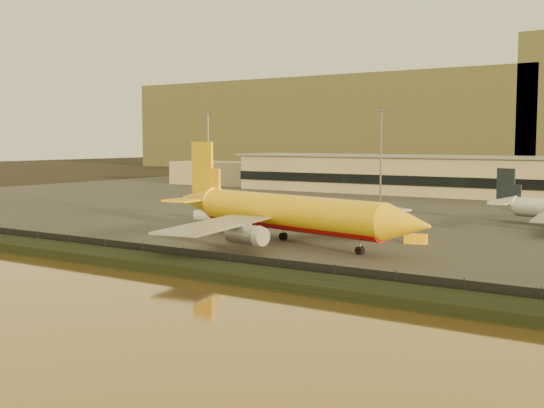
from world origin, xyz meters
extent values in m
plane|color=black|center=(0.00, 0.00, 0.00)|extent=(900.00, 900.00, 0.00)
cube|color=black|center=(0.00, -17.00, 0.70)|extent=(320.00, 7.00, 1.40)
cube|color=#2D2D2D|center=(0.00, 95.00, 0.10)|extent=(320.00, 220.00, 0.20)
cube|color=black|center=(0.00, -13.00, 1.30)|extent=(300.00, 0.05, 2.20)
cube|color=tan|center=(0.00, 125.00, 6.20)|extent=(160.00, 22.00, 12.00)
cube|color=black|center=(0.00, 113.80, 5.20)|extent=(160.00, 0.60, 3.00)
cube|color=gray|center=(0.00, 125.00, 12.50)|extent=(164.00, 24.00, 0.60)
cube|color=tan|center=(-95.00, 129.00, 4.70)|extent=(50.00, 18.00, 9.00)
cylinder|color=slate|center=(-60.00, 70.00, 12.70)|extent=(0.50, 0.50, 25.00)
cube|color=slate|center=(-60.00, 70.00, 25.40)|extent=(2.20, 2.20, 0.40)
cylinder|color=slate|center=(-10.00, 80.00, 12.70)|extent=(0.50, 0.50, 25.00)
cube|color=slate|center=(-10.00, 80.00, 25.40)|extent=(2.20, 2.20, 0.40)
cube|color=brown|center=(-140.00, 340.00, 27.50)|extent=(260.00, 160.00, 55.00)
cylinder|color=yellow|center=(4.63, 11.04, 5.62)|extent=(39.80, 14.26, 5.71)
cylinder|color=#B80A0B|center=(4.63, 11.04, 4.62)|extent=(38.46, 12.79, 4.45)
cone|color=yellow|center=(27.65, 5.85, 5.62)|extent=(8.75, 7.26, 5.71)
cone|color=yellow|center=(-19.46, 16.47, 6.05)|extent=(10.89, 7.74, 5.71)
cube|color=yellow|center=(-18.39, 16.23, 12.33)|extent=(5.99, 1.77, 9.99)
cube|color=yellow|center=(-16.06, 21.56, 6.48)|extent=(7.49, 7.46, 0.34)
cube|color=yellow|center=(-18.57, 10.42, 6.48)|extent=(5.97, 5.91, 0.34)
cube|color=gray|center=(6.90, 26.11, 4.62)|extent=(20.38, 24.68, 0.34)
cylinder|color=gray|center=(8.77, 21.89, 3.05)|extent=(7.11, 4.51, 3.14)
cube|color=gray|center=(0.22, -3.55, 4.62)|extent=(11.57, 25.61, 0.34)
cylinder|color=gray|center=(3.71, -0.54, 3.05)|extent=(7.11, 4.51, 3.14)
cylinder|color=black|center=(19.36, 7.72, 0.83)|extent=(1.44, 1.25, 1.26)
cylinder|color=slate|center=(19.36, 7.72, 1.48)|extent=(0.22, 0.22, 2.57)
cylinder|color=black|center=(0.05, 9.44, 0.83)|extent=(1.44, 1.25, 1.26)
cylinder|color=slate|center=(0.05, 9.44, 1.48)|extent=(0.22, 0.22, 2.57)
cylinder|color=black|center=(1.18, 14.45, 0.83)|extent=(1.44, 1.25, 1.26)
cylinder|color=slate|center=(1.18, 14.45, 1.48)|extent=(0.22, 0.22, 2.57)
cone|color=silver|center=(25.92, 63.21, 4.12)|extent=(7.69, 5.61, 3.83)
cube|color=black|center=(26.66, 63.00, 8.33)|extent=(4.12, 1.48, 6.69)
cube|color=silver|center=(28.47, 66.45, 4.41)|extent=(5.21, 5.16, 0.23)
cube|color=silver|center=(26.31, 59.11, 4.41)|extent=(3.92, 3.74, 0.23)
cube|color=yellow|center=(22.42, 22.74, 1.04)|extent=(3.92, 2.21, 1.67)
cube|color=silver|center=(-29.98, 30.82, 1.17)|extent=(4.36, 2.05, 1.94)
camera|label=1|loc=(64.66, -85.63, 17.54)|focal=45.00mm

